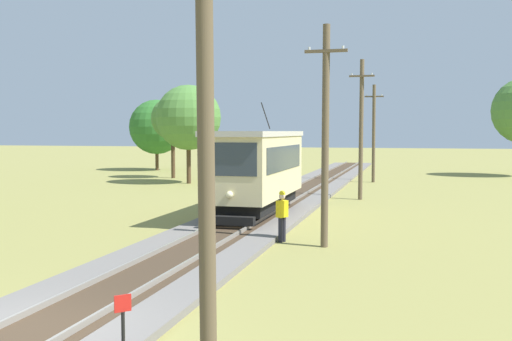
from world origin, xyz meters
The scene contains 15 objects.
ground_plane centered at (0.00, 0.00, 0.00)m, with size 260.00×260.00×0.00m, color olive.
track_ballast centered at (0.00, 0.00, 0.09)m, with size 4.20×120.00×0.18m, color slate.
sleeper_bed centered at (0.00, 0.00, 0.18)m, with size 2.04×120.00×0.01m, color #423323.
rail_left centered at (-0.72, 0.00, 0.25)m, with size 0.07×120.00×0.14m, color gray.
rail_right centered at (0.72, 0.00, 0.25)m, with size 0.07×120.00×0.14m, color gray.
red_tram centered at (0.00, 15.84, 2.19)m, with size 2.60×8.54×4.79m.
utility_pole_foreground centered at (3.81, -1.47, 3.59)m, with size 1.40×0.39×6.99m.
utility_pole_near_tram centered at (3.81, 10.17, 3.74)m, with size 1.40×0.43×7.29m.
utility_pole_mid centered at (3.81, 24.34, 4.01)m, with size 1.40×0.61×7.83m.
utility_pole_far centered at (3.81, 35.69, 3.73)m, with size 1.40×0.48×7.27m.
trackside_signal_marker centered at (2.08, -0.66, 0.67)m, with size 0.21×0.21×1.18m.
track_worker centered at (2.28, 10.58, 0.98)m, with size 0.40×0.45×1.78m.
tree_left_near centered at (-12.28, 35.75, 4.84)m, with size 3.52×3.52×6.63m.
tree_right_near centered at (-9.21, 31.35, 4.81)m, with size 4.75×4.75×7.20m.
tree_horizon centered at (-17.57, 44.34, 4.24)m, with size 5.32×5.32×6.91m.
Camera 1 is at (6.54, -9.17, 3.81)m, focal length 41.53 mm.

